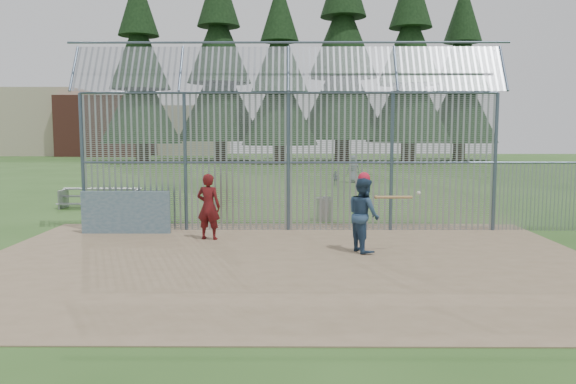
{
  "coord_description": "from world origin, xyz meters",
  "views": [
    {
      "loc": [
        0.09,
        -12.78,
        2.9
      ],
      "look_at": [
        0.0,
        2.0,
        1.3
      ],
      "focal_mm": 35.0,
      "sensor_mm": 36.0,
      "label": 1
    }
  ],
  "objects_px": {
    "dugout_wall": "(126,212)",
    "trash_can": "(324,209)",
    "batter": "(364,215)",
    "onlooker": "(209,207)",
    "bleacher": "(100,197)"
  },
  "relations": [
    {
      "from": "onlooker",
      "to": "trash_can",
      "type": "distance_m",
      "value": 4.67
    },
    {
      "from": "bleacher",
      "to": "onlooker",
      "type": "bearing_deg",
      "value": -51.09
    },
    {
      "from": "dugout_wall",
      "to": "bleacher",
      "type": "bearing_deg",
      "value": 115.52
    },
    {
      "from": "dugout_wall",
      "to": "onlooker",
      "type": "bearing_deg",
      "value": -19.21
    },
    {
      "from": "dugout_wall",
      "to": "trash_can",
      "type": "distance_m",
      "value": 6.25
    },
    {
      "from": "dugout_wall",
      "to": "bleacher",
      "type": "distance_m",
      "value": 5.99
    },
    {
      "from": "onlooker",
      "to": "bleacher",
      "type": "bearing_deg",
      "value": -38.56
    },
    {
      "from": "batter",
      "to": "onlooker",
      "type": "xyz_separation_m",
      "value": [
        -3.94,
        1.52,
        -0.01
      ]
    },
    {
      "from": "batter",
      "to": "onlooker",
      "type": "distance_m",
      "value": 4.22
    },
    {
      "from": "batter",
      "to": "trash_can",
      "type": "xyz_separation_m",
      "value": [
        -0.66,
        4.79,
        -0.54
      ]
    },
    {
      "from": "dugout_wall",
      "to": "trash_can",
      "type": "relative_size",
      "value": 3.05
    },
    {
      "from": "batter",
      "to": "onlooker",
      "type": "height_order",
      "value": "batter"
    },
    {
      "from": "onlooker",
      "to": "bleacher",
      "type": "xyz_separation_m",
      "value": [
        -5.06,
        6.26,
        -0.49
      ]
    },
    {
      "from": "batter",
      "to": "bleacher",
      "type": "bearing_deg",
      "value": 29.26
    },
    {
      "from": "trash_can",
      "to": "onlooker",
      "type": "bearing_deg",
      "value": -135.13
    }
  ]
}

